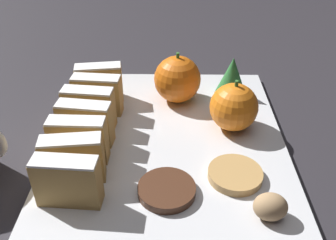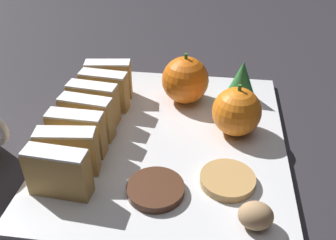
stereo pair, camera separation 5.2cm
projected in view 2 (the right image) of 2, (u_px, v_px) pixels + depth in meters
The scene contains 15 objects.
ground_plane at pixel (168, 144), 0.54m from camera, with size 6.00×6.00×0.00m, color #28262B.
serving_platter at pixel (168, 141), 0.54m from camera, with size 0.33×0.38×0.01m.
stollen_slice_front at pixel (58, 173), 0.43m from camera, with size 0.07×0.03×0.06m.
stollen_slice_second at pixel (68, 152), 0.46m from camera, with size 0.08×0.03×0.06m.
stollen_slice_third at pixel (77, 133), 0.49m from camera, with size 0.07×0.03×0.06m.
stollen_slice_fourth at pixel (87, 117), 0.52m from camera, with size 0.08×0.03×0.06m.
stollen_slice_fifth at pixel (94, 103), 0.55m from camera, with size 0.08×0.03×0.06m.
stollen_slice_sixth at pixel (104, 91), 0.58m from camera, with size 0.07×0.03×0.06m.
stollen_slice_back at pixel (109, 79), 0.61m from camera, with size 0.08×0.03×0.06m.
orange_near at pixel (185, 80), 0.59m from camera, with size 0.08×0.08×0.08m.
orange_far at pixel (237, 112), 0.52m from camera, with size 0.07×0.07×0.08m.
walnut at pixel (256, 216), 0.39m from camera, with size 0.04×0.03×0.03m.
chocolate_cookie at pixel (153, 189), 0.44m from camera, with size 0.07×0.07×0.01m.
gingerbread_cookie at pixel (228, 180), 0.45m from camera, with size 0.07×0.07×0.01m.
evergreen_sprig at pixel (242, 80), 0.60m from camera, with size 0.05×0.05×0.07m.
Camera 2 is at (0.06, -0.42, 0.33)m, focal length 40.00 mm.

